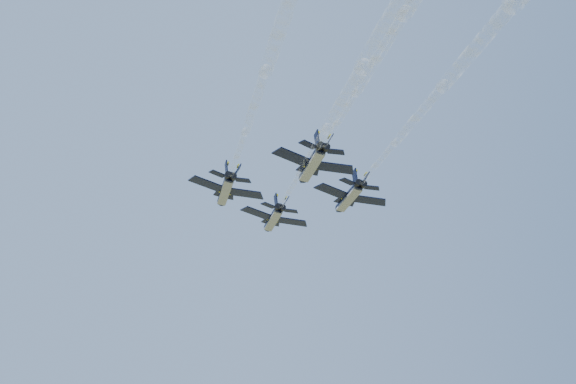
{
  "coord_description": "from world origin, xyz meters",
  "views": [
    {
      "loc": [
        -10.43,
        -108.28,
        63.23
      ],
      "look_at": [
        3.41,
        4.03,
        104.41
      ],
      "focal_mm": 45.0,
      "sensor_mm": 36.0,
      "label": 1
    }
  ],
  "objects": [
    {
      "name": "jet_lead",
      "position": [
        2.15,
        15.65,
        103.38
      ],
      "size": [
        12.32,
        16.04,
        3.99
      ],
      "rotation": [
        0.0,
        0.19,
        0.07
      ],
      "color": "black"
    },
    {
      "name": "jet_left",
      "position": [
        -7.07,
        1.73,
        103.38
      ],
      "size": [
        12.32,
        16.04,
        3.99
      ],
      "rotation": [
        0.0,
        0.19,
        0.07
      ],
      "color": "black"
    },
    {
      "name": "smoke_trail_lead",
      "position": [
        6.62,
        -48.03,
        103.41
      ],
      "size": [
        7.8,
        83.99,
        2.87
      ],
      "rotation": [
        0.0,
        0.19,
        0.07
      ],
      "color": "white"
    },
    {
      "name": "jet_slot",
      "position": [
        5.12,
        -10.97,
        103.38
      ],
      "size": [
        12.32,
        16.04,
        3.99
      ],
      "rotation": [
        0.0,
        0.19,
        0.07
      ],
      "color": "black"
    },
    {
      "name": "jet_right",
      "position": [
        13.45,
        2.59,
        103.38
      ],
      "size": [
        12.32,
        16.04,
        3.99
      ],
      "rotation": [
        0.0,
        0.19,
        0.07
      ],
      "color": "black"
    }
  ]
}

